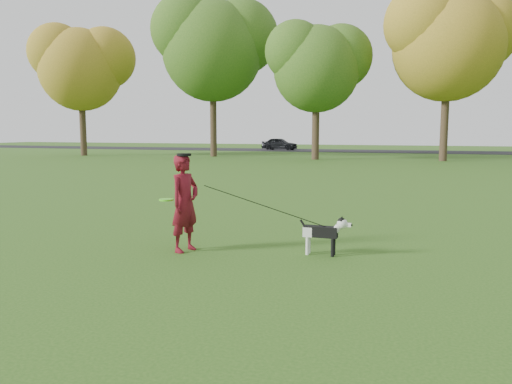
% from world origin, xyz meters
% --- Properties ---
extents(ground, '(120.00, 120.00, 0.00)m').
position_xyz_m(ground, '(0.00, 0.00, 0.00)').
color(ground, '#285116').
rests_on(ground, ground).
extents(road, '(120.00, 7.00, 0.02)m').
position_xyz_m(road, '(0.00, 40.00, 0.01)').
color(road, black).
rests_on(road, ground).
extents(man, '(0.51, 0.65, 1.56)m').
position_xyz_m(man, '(-0.69, -0.13, 0.78)').
color(man, '#560C15').
rests_on(man, ground).
extents(dog, '(0.83, 0.17, 0.63)m').
position_xyz_m(dog, '(1.48, 0.31, 0.38)').
color(dog, black).
rests_on(dog, ground).
extents(car_left, '(3.57, 1.61, 1.19)m').
position_xyz_m(car_left, '(-10.63, 40.00, 0.61)').
color(car_left, black).
rests_on(car_left, road).
extents(man_held_items, '(2.69, 0.65, 1.15)m').
position_xyz_m(man_held_items, '(0.63, 0.06, 0.75)').
color(man_held_items, '#55EF1E').
rests_on(man_held_items, ground).
extents(tree_row, '(51.74, 8.86, 12.01)m').
position_xyz_m(tree_row, '(-1.43, 26.07, 7.41)').
color(tree_row, '#38281C').
rests_on(tree_row, ground).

